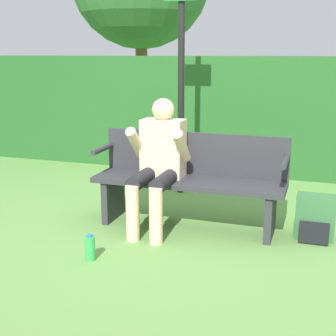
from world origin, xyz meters
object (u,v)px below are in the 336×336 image
object	(u,v)px
park_bench	(190,179)
water_bottle	(90,248)
backpack	(315,219)
person_seated	(159,159)
signpost	(181,74)

from	to	relation	value
park_bench	water_bottle	bearing A→B (deg)	-117.82
water_bottle	backpack	bearing A→B (deg)	31.59
park_bench	water_bottle	xyz separation A→B (m)	(-0.50, -0.95, -0.34)
backpack	water_bottle	bearing A→B (deg)	-148.41
person_seated	water_bottle	xyz separation A→B (m)	(-0.26, -0.81, -0.52)
backpack	park_bench	bearing A→B (deg)	-178.83
person_seated	backpack	distance (m)	1.40
park_bench	person_seated	world-z (taller)	person_seated
park_bench	water_bottle	world-z (taller)	park_bench
signpost	backpack	bearing A→B (deg)	-32.67
water_bottle	signpost	distance (m)	2.26
water_bottle	park_bench	bearing A→B (deg)	62.18
backpack	signpost	xyz separation A→B (m)	(-1.46, 0.93, 1.13)
person_seated	signpost	bearing A→B (deg)	97.03
park_bench	signpost	distance (m)	1.34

